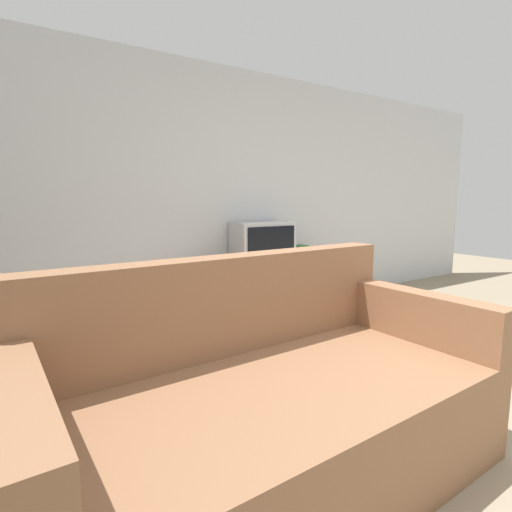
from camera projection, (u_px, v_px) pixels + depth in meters
name	position (u px, v px, depth m)	size (l,w,h in m)	color
wall_back	(212.00, 194.00, 4.17)	(9.00, 0.06, 2.60)	silver
tv_stand	(266.00, 289.00, 4.37)	(1.59, 0.42, 0.54)	brown
television	(263.00, 243.00, 4.33)	(0.67, 0.34, 0.46)	silver
couch	(271.00, 410.00, 1.76)	(2.06, 1.06, 0.97)	#8C6042
book_stack	(300.00, 253.00, 4.56)	(0.18, 0.22, 0.18)	#B72D28
remote_on_stand	(238.00, 268.00, 4.03)	(0.08, 0.18, 0.02)	#B7B7B7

